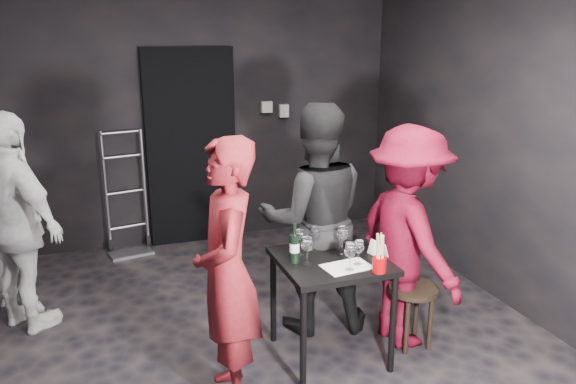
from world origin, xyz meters
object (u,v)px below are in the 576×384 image
object	(u,v)px
wine_bottle	(295,248)
breadstick_cup	(380,254)
tasting_table	(331,272)
woman_black	(315,200)
bystander_cream	(15,210)
server_red	(227,259)
man_maroon	(408,228)
hand_truck	(129,231)
stool	(413,298)

from	to	relation	value
wine_bottle	breadstick_cup	distance (m)	0.57
tasting_table	woman_black	size ratio (longest dim) A/B	0.36
wine_bottle	breadstick_cup	bearing A→B (deg)	-35.12
wine_bottle	tasting_table	bearing A→B (deg)	-3.58
bystander_cream	breadstick_cup	world-z (taller)	bystander_cream
server_red	man_maroon	xyz separation A→B (m)	(1.39, 0.25, -0.05)
server_red	woman_black	size ratio (longest dim) A/B	0.91
woman_black	breadstick_cup	world-z (taller)	woman_black
wine_bottle	man_maroon	bearing A→B (deg)	1.16
tasting_table	man_maroon	size ratio (longest dim) A/B	0.42
hand_truck	man_maroon	world-z (taller)	man_maroon
bystander_cream	breadstick_cup	distance (m)	2.70
tasting_table	server_red	distance (m)	0.86
man_maroon	wine_bottle	xyz separation A→B (m)	(-0.87, -0.02, -0.03)
wine_bottle	woman_black	bearing A→B (deg)	54.36
wine_bottle	breadstick_cup	size ratio (longest dim) A/B	0.99
woman_black	breadstick_cup	distance (m)	0.79
hand_truck	woman_black	bearing A→B (deg)	-69.57
man_maroon	wine_bottle	size ratio (longest dim) A/B	6.39
stool	breadstick_cup	distance (m)	0.70
hand_truck	tasting_table	size ratio (longest dim) A/B	1.73
stool	wine_bottle	size ratio (longest dim) A/B	1.69
man_maroon	bystander_cream	distance (m)	2.91
server_red	man_maroon	size ratio (longest dim) A/B	1.06
server_red	wine_bottle	world-z (taller)	server_red
server_red	wine_bottle	size ratio (longest dim) A/B	6.77
woman_black	stool	bearing A→B (deg)	150.11
tasting_table	wine_bottle	size ratio (longest dim) A/B	2.70
wine_bottle	bystander_cream	bearing A→B (deg)	148.20
tasting_table	breadstick_cup	world-z (taller)	breadstick_cup
stool	woman_black	distance (m)	1.01
tasting_table	stool	size ratio (longest dim) A/B	1.60
stool	server_red	size ratio (longest dim) A/B	0.25
hand_truck	breadstick_cup	xyz separation A→B (m)	(1.43, -2.82, 0.65)
server_red	wine_bottle	xyz separation A→B (m)	(0.51, 0.24, -0.08)
tasting_table	wine_bottle	world-z (taller)	wine_bottle
hand_truck	server_red	size ratio (longest dim) A/B	0.69
woman_black	bystander_cream	world-z (taller)	woman_black
wine_bottle	stool	bearing A→B (deg)	-5.20
bystander_cream	server_red	bearing A→B (deg)	-175.83
breadstick_cup	hand_truck	bearing A→B (deg)	116.80
hand_truck	wine_bottle	xyz separation A→B (m)	(0.96, -2.50, 0.63)
server_red	breadstick_cup	xyz separation A→B (m)	(0.98, -0.09, -0.06)
hand_truck	breadstick_cup	distance (m)	3.23
woman_black	wine_bottle	distance (m)	0.57
server_red	woman_black	distance (m)	1.07
server_red	wine_bottle	distance (m)	0.57
woman_black	hand_truck	bearing A→B (deg)	-46.00
tasting_table	wine_bottle	bearing A→B (deg)	176.42
man_maroon	tasting_table	bearing A→B (deg)	86.65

